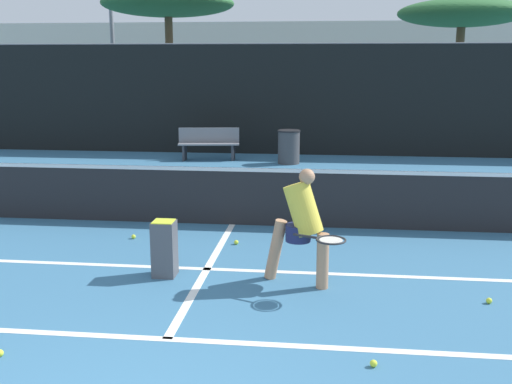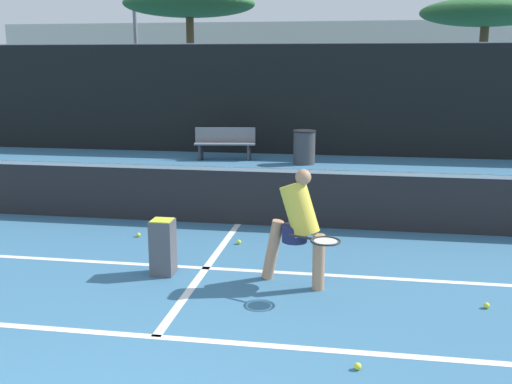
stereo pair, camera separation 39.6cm
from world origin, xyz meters
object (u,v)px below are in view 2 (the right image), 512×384
(ball_hopper, at_px, (163,246))
(courtside_bench, at_px, (225,142))
(parked_car, at_px, (276,124))
(player_practicing, at_px, (298,224))
(trash_bin, at_px, (304,147))

(ball_hopper, distance_m, courtside_bench, 8.94)
(ball_hopper, height_order, courtside_bench, courtside_bench)
(courtside_bench, distance_m, parked_car, 4.06)
(player_practicing, height_order, parked_car, player_practicing)
(ball_hopper, bearing_deg, player_practicing, -3.36)
(parked_car, bearing_deg, trash_bin, -72.86)
(player_practicing, xyz_separation_m, parked_car, (-2.00, 12.93, -0.18))
(player_practicing, relative_size, courtside_bench, 0.85)
(trash_bin, distance_m, parked_car, 4.52)
(player_practicing, relative_size, parked_car, 0.32)
(player_practicing, distance_m, ball_hopper, 1.75)
(parked_car, bearing_deg, ball_hopper, -88.68)
(ball_hopper, height_order, parked_car, parked_car)
(player_practicing, bearing_deg, parked_car, 120.64)
(ball_hopper, xyz_separation_m, trash_bin, (1.04, 8.51, 0.07))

